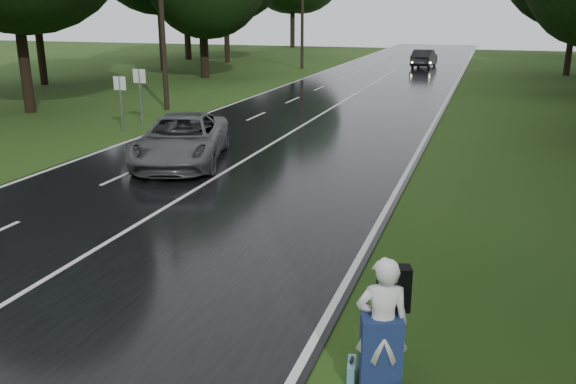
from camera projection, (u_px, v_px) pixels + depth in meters
The scene contains 15 objects.
ground at pixel (23, 295), 11.50m from camera, with size 160.00×160.00×0.00m, color #264314.
road at pixel (313, 120), 29.64m from camera, with size 12.00×140.00×0.04m, color black.
lane_center at pixel (313, 119), 29.63m from camera, with size 0.12×140.00×0.01m, color silver.
grey_car at pixel (182, 139), 21.06m from camera, with size 2.79×6.04×1.68m, color #4C4E51.
far_car at pixel (424, 58), 56.40m from camera, with size 1.74×4.99×1.64m, color black.
hitchhiker at pixel (383, 330), 8.39m from camera, with size 0.87×0.83×2.06m.
suitcase at pixel (351, 370), 8.85m from camera, with size 0.12×0.41×0.29m, color teal.
utility_pole_mid at pixel (167, 110), 32.79m from camera, with size 1.80×0.28×9.77m, color black, non-canonical shape.
utility_pole_far at pixel (302, 69), 55.53m from camera, with size 1.80×0.28×9.36m, color black, non-canonical shape.
road_sign_a at pixel (124, 132), 26.76m from camera, with size 0.59×0.10×2.47m, color white, non-canonical shape.
road_sign_b at pixel (143, 126), 28.22m from camera, with size 0.63×0.10×2.64m, color white, non-canonical shape.
tree_left_d at pixel (31, 112), 31.94m from camera, with size 10.36×10.36×16.19m, color black, non-canonical shape.
tree_left_e at pixel (205, 78), 48.17m from camera, with size 8.10×8.10×12.66m, color black, non-canonical shape.
tree_left_f at pixel (227, 63), 61.83m from camera, with size 10.60×10.60×16.57m, color black, non-canonical shape.
tree_right_f at pixel (566, 75), 49.88m from camera, with size 9.97×9.97×15.57m, color black, non-canonical shape.
Camera 1 is at (8.15, -8.26, 5.26)m, focal length 37.28 mm.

